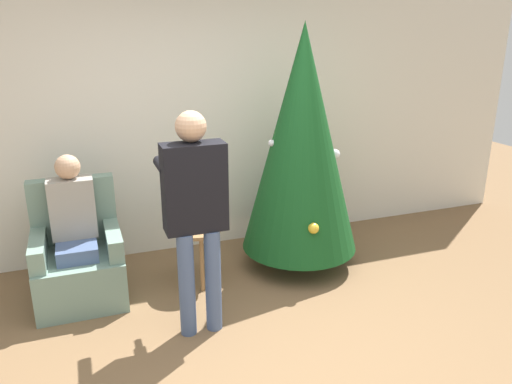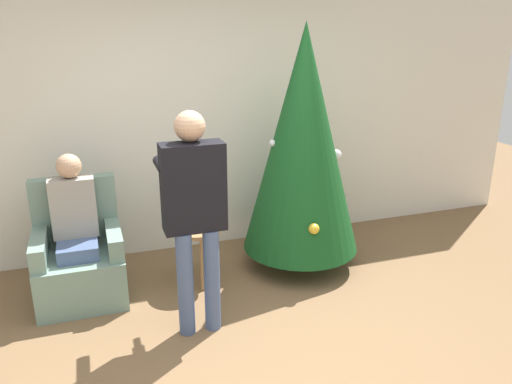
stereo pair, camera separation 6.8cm
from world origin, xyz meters
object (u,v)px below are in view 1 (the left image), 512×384
Objects in this scene: armchair at (79,260)px; person_standing at (195,204)px; side_stool at (197,238)px; person_seated at (74,224)px; christmas_tree at (302,141)px.

armchair is 1.35m from person_standing.
side_stool is at bearing -7.64° from armchair.
side_stool is (0.16, 0.68, -0.56)m from person_standing.
person_seated is at bearing 136.98° from person_standing.
christmas_tree reaches higher than side_stool.
person_standing is (-1.17, -0.72, -0.22)m from christmas_tree.
christmas_tree is 2.30× the size of armchair.
christmas_tree reaches higher than person_standing.
person_seated is at bearing 178.32° from christmas_tree.
person_standing is at bearing -44.17° from armchair.
christmas_tree reaches higher than person_seated.
person_seated is 1.03m from side_stool.
christmas_tree is 1.28m from side_stool.
person_seated is 2.34× the size of side_stool.
side_stool is (1.00, -0.13, 0.11)m from armchair.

